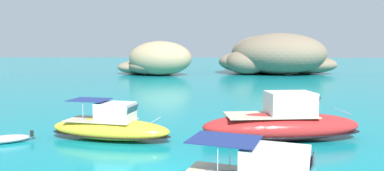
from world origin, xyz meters
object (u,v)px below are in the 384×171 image
islet_small (154,62)px  motorboat_red (282,124)px  islet_large (269,56)px  motorboat_yellow (110,127)px  dinghy_tender (6,139)px

islet_small → motorboat_red: islet_small is taller
islet_large → motorboat_red: (-8.20, -60.04, -2.78)m
islet_large → motorboat_yellow: 63.62m
islet_small → motorboat_red: 56.13m
islet_large → motorboat_red: bearing=-97.8°
islet_large → islet_small: 26.13m
islet_small → motorboat_yellow: 54.57m
islet_large → islet_small: islet_large is taller
motorboat_red → dinghy_tender: motorboat_red is taller
islet_small → dinghy_tender: size_ratio=6.53×
motorboat_yellow → islet_large: bearing=72.9°
islet_small → islet_large: bearing=14.6°
motorboat_red → motorboat_yellow: motorboat_red is taller
islet_small → motorboat_yellow: bearing=-83.1°
motorboat_yellow → islet_small: bearing=96.9°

